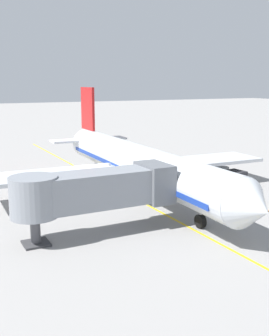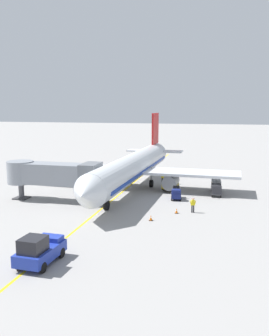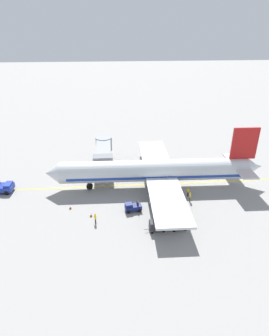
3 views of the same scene
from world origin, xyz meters
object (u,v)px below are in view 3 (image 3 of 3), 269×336
(baggage_cart_front, at_px, (157,225))
(ground_crew_loader, at_px, (95,218))
(ground_crew_wing_walker, at_px, (190,197))
(baggage_tug_lead, at_px, (163,200))
(safety_cone_nose_left, at_px, (70,207))
(jet_bridge, at_px, (104,152))
(baggage_cart_second_in_train, at_px, (179,223))
(safety_cone_nose_right, at_px, (91,215))
(baggage_tug_trailing, at_px, (133,207))
(ground_crew_marshaller, at_px, (188,191))
(parked_airliner, at_px, (156,171))

(baggage_cart_front, xyz_separation_m, ground_crew_loader, (2.33, 8.54, 0.00))
(ground_crew_wing_walker, bearing_deg, baggage_tug_lead, 92.96)
(ground_crew_wing_walker, distance_m, ground_crew_loader, 15.56)
(baggage_cart_front, xyz_separation_m, safety_cone_nose_left, (6.33, 12.60, -0.66))
(baggage_cart_front, distance_m, ground_crew_loader, 8.85)
(jet_bridge, distance_m, baggage_cart_front, 21.43)
(ground_crew_wing_walker, bearing_deg, ground_crew_loader, 106.48)
(baggage_tug_lead, height_order, baggage_cart_front, baggage_tug_lead)
(baggage_cart_second_in_train, xyz_separation_m, ground_crew_wing_walker, (6.64, -3.33, 0.00))
(baggage_cart_front, relative_size, ground_crew_wing_walker, 1.75)
(safety_cone_nose_right, bearing_deg, ground_crew_loader, -156.52)
(baggage_tug_trailing, height_order, ground_crew_marshaller, ground_crew_marshaller)
(ground_crew_loader, bearing_deg, baggage_cart_front, -105.25)
(jet_bridge, height_order, baggage_cart_second_in_train, jet_bridge)
(baggage_tug_trailing, bearing_deg, ground_crew_loader, 115.28)
(baggage_tug_lead, height_order, ground_crew_marshaller, ground_crew_marshaller)
(baggage_tug_trailing, xyz_separation_m, ground_crew_wing_walker, (1.80, -9.38, 0.24))
(baggage_tug_trailing, xyz_separation_m, safety_cone_nose_right, (-0.88, 6.30, -0.42))
(baggage_cart_front, relative_size, safety_cone_nose_left, 5.00)
(ground_crew_marshaller, bearing_deg, safety_cone_nose_right, 105.23)
(ground_crew_loader, distance_m, ground_crew_marshaller, 16.19)
(safety_cone_nose_left, bearing_deg, ground_crew_loader, -134.58)
(ground_crew_loader, bearing_deg, safety_cone_nose_right, 23.48)
(ground_crew_wing_walker, height_order, ground_crew_loader, same)
(jet_bridge, xyz_separation_m, safety_cone_nose_left, (-13.60, 5.13, -3.16))
(baggage_tug_lead, bearing_deg, jet_bridge, 35.09)
(parked_airliner, relative_size, baggage_tug_trailing, 14.13)
(jet_bridge, relative_size, safety_cone_nose_right, 20.80)
(parked_airliner, bearing_deg, baggage_tug_lead, -175.56)
(baggage_cart_second_in_train, bearing_deg, baggage_tug_lead, 9.65)
(baggage_cart_front, bearing_deg, jet_bridge, 20.54)
(baggage_cart_second_in_train, bearing_deg, safety_cone_nose_left, 68.30)
(baggage_cart_second_in_train, bearing_deg, baggage_tug_trailing, 51.28)
(ground_crew_wing_walker, distance_m, ground_crew_marshaller, 1.63)
(baggage_tug_lead, relative_size, safety_cone_nose_right, 4.69)
(baggage_tug_lead, bearing_deg, baggage_cart_second_in_train, -170.35)
(baggage_cart_second_in_train, bearing_deg, parked_airliner, 7.31)
(ground_crew_wing_walker, relative_size, safety_cone_nose_right, 2.86)
(baggage_cart_second_in_train, bearing_deg, jet_bridge, 27.94)
(ground_crew_marshaller, height_order, safety_cone_nose_right, ground_crew_marshaller)
(baggage_tug_trailing, distance_m, safety_cone_nose_left, 9.72)
(ground_crew_loader, height_order, safety_cone_nose_right, ground_crew_loader)
(baggage_cart_front, bearing_deg, ground_crew_wing_walker, -43.44)
(baggage_tug_lead, relative_size, ground_crew_wing_walker, 1.64)
(ground_crew_loader, height_order, ground_crew_marshaller, same)
(ground_crew_wing_walker, bearing_deg, safety_cone_nose_right, 99.68)
(baggage_cart_front, height_order, ground_crew_wing_walker, ground_crew_wing_walker)
(safety_cone_nose_left, relative_size, safety_cone_nose_right, 1.00)
(ground_crew_marshaller, bearing_deg, baggage_tug_trailing, 109.84)
(ground_crew_marshaller, bearing_deg, ground_crew_wing_walker, 176.45)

